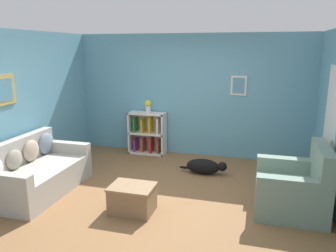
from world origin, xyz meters
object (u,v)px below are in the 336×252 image
(couch, at_px, (36,173))
(bookshelf, at_px, (148,133))
(dog, at_px, (205,166))
(vase, at_px, (148,106))
(coffee_table, at_px, (132,198))
(recliner_chair, at_px, (295,188))

(couch, relative_size, bookshelf, 1.88)
(dog, xyz_separation_m, vase, (-1.41, 0.91, 0.93))
(coffee_table, height_order, dog, coffee_table)
(couch, xyz_separation_m, recliner_chair, (4.01, 0.42, 0.03))
(couch, distance_m, bookshelf, 2.66)
(couch, xyz_separation_m, dog, (2.54, 1.48, -0.17))
(bookshelf, distance_m, recliner_chair, 3.53)
(coffee_table, xyz_separation_m, vase, (-0.65, 2.62, 0.87))
(bookshelf, relative_size, recliner_chair, 0.90)
(bookshelf, distance_m, coffee_table, 2.74)
(vase, bearing_deg, dog, -32.81)
(recliner_chair, bearing_deg, couch, -174.00)
(dog, bearing_deg, vase, 147.19)
(bookshelf, bearing_deg, recliner_chair, -34.46)
(vase, bearing_deg, bookshelf, 136.99)
(dog, relative_size, vase, 3.30)
(coffee_table, distance_m, dog, 1.88)
(couch, relative_size, dog, 1.92)
(recliner_chair, xyz_separation_m, coffee_table, (-2.23, -0.65, -0.13))
(dog, height_order, vase, vase)
(couch, xyz_separation_m, bookshelf, (1.10, 2.42, 0.13))
(recliner_chair, xyz_separation_m, dog, (-1.47, 1.06, -0.20))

